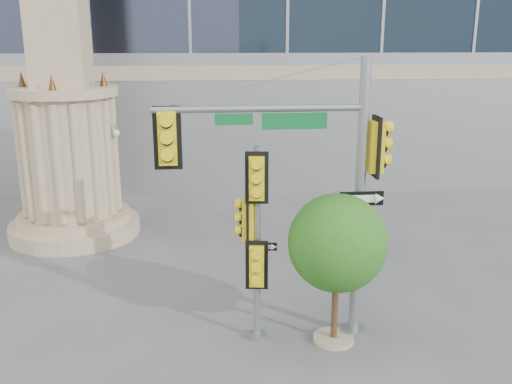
{
  "coord_description": "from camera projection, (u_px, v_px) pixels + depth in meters",
  "views": [
    {
      "loc": [
        -1.15,
        -10.26,
        6.74
      ],
      "look_at": [
        -0.21,
        2.0,
        3.33
      ],
      "focal_mm": 40.0,
      "sensor_mm": 36.0,
      "label": 1
    }
  ],
  "objects": [
    {
      "name": "ground",
      "position": [
        274.0,
        373.0,
        11.74
      ],
      "size": [
        120.0,
        120.0,
        0.0
      ],
      "primitive_type": "plane",
      "color": "#545456",
      "rests_on": "ground"
    },
    {
      "name": "monument",
      "position": [
        62.0,
        74.0,
        18.48
      ],
      "size": [
        4.4,
        4.4,
        16.6
      ],
      "color": "tan",
      "rests_on": "ground"
    },
    {
      "name": "secondary_signal_pole",
      "position": [
        255.0,
        231.0,
        12.34
      ],
      "size": [
        0.77,
        0.63,
        4.47
      ],
      "rotation": [
        0.0,
        0.0,
        -0.11
      ],
      "color": "slate",
      "rests_on": "ground"
    },
    {
      "name": "main_signal_pole",
      "position": [
        309.0,
        171.0,
        12.18
      ],
      "size": [
        4.91,
        0.59,
        6.32
      ],
      "rotation": [
        0.0,
        0.0,
        0.02
      ],
      "color": "slate",
      "rests_on": "ground"
    },
    {
      "name": "street_tree",
      "position": [
        339.0,
        247.0,
        12.41
      ],
      "size": [
        2.22,
        2.17,
        3.46
      ],
      "color": "tan",
      "rests_on": "ground"
    }
  ]
}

